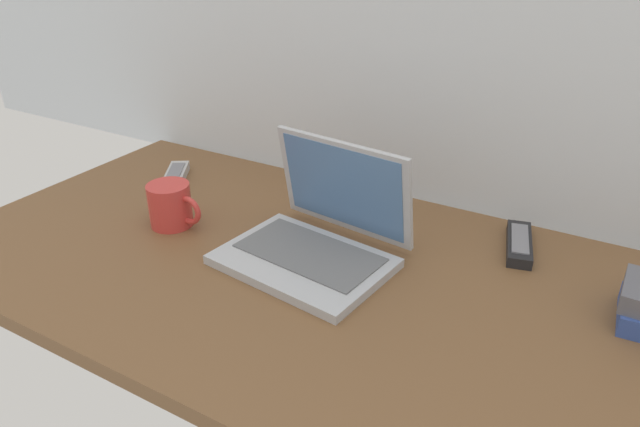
# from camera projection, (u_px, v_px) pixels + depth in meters

# --- Properties ---
(desk) EXTENTS (1.60, 0.76, 0.03)m
(desk) POSITION_uv_depth(u_px,v_px,m) (337.00, 283.00, 1.06)
(desk) COLOR brown
(desk) RESTS_ON ground
(laptop) EXTENTS (0.34, 0.30, 0.22)m
(laptop) POSITION_uv_depth(u_px,v_px,m) (318.00, 234.00, 1.10)
(laptop) COLOR #B2B5BA
(laptop) RESTS_ON desk
(coffee_mug) EXTENTS (0.13, 0.09, 0.09)m
(coffee_mug) POSITION_uv_depth(u_px,v_px,m) (172.00, 205.00, 1.21)
(coffee_mug) COLOR red
(coffee_mug) RESTS_ON desk
(remote_control_near) EXTENTS (0.08, 0.17, 0.02)m
(remote_control_near) POSITION_uv_depth(u_px,v_px,m) (519.00, 243.00, 1.14)
(remote_control_near) COLOR black
(remote_control_near) RESTS_ON desk
(remote_control_far) EXTENTS (0.12, 0.16, 0.02)m
(remote_control_far) POSITION_uv_depth(u_px,v_px,m) (175.00, 177.00, 1.43)
(remote_control_far) COLOR #B7B7B7
(remote_control_far) RESTS_ON desk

